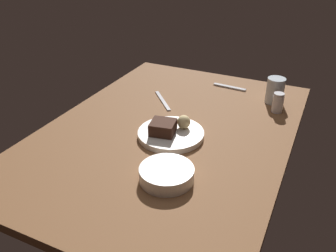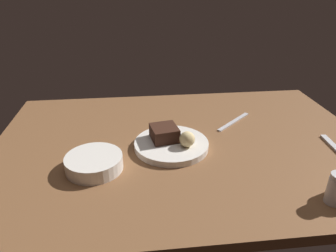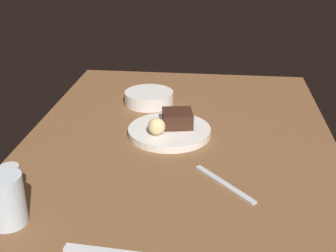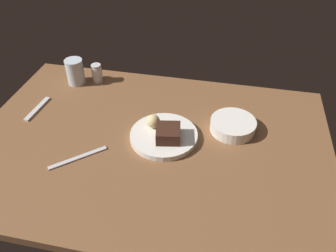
% 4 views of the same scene
% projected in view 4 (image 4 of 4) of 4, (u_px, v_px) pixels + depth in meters
% --- Properties ---
extents(dining_table, '(1.20, 0.84, 0.03)m').
position_uv_depth(dining_table, '(150.00, 145.00, 1.14)').
color(dining_table, brown).
rests_on(dining_table, ground).
extents(dessert_plate, '(0.23, 0.23, 0.02)m').
position_uv_depth(dessert_plate, '(164.00, 136.00, 1.13)').
color(dessert_plate, white).
rests_on(dessert_plate, dining_table).
extents(chocolate_cake_slice, '(0.09, 0.09, 0.04)m').
position_uv_depth(chocolate_cake_slice, '(168.00, 133.00, 1.10)').
color(chocolate_cake_slice, '#381E14').
rests_on(chocolate_cake_slice, dessert_plate).
extents(bread_roll, '(0.05, 0.05, 0.05)m').
position_uv_depth(bread_roll, '(153.00, 121.00, 1.14)').
color(bread_roll, '#DBC184').
rests_on(bread_roll, dessert_plate).
extents(salt_shaker, '(0.04, 0.04, 0.08)m').
position_uv_depth(salt_shaker, '(97.00, 73.00, 1.40)').
color(salt_shaker, silver).
rests_on(salt_shaker, dining_table).
extents(water_glass, '(0.07, 0.07, 0.11)m').
position_uv_depth(water_glass, '(75.00, 72.00, 1.38)').
color(water_glass, silver).
rests_on(water_glass, dining_table).
extents(side_bowl, '(0.16, 0.16, 0.04)m').
position_uv_depth(side_bowl, '(233.00, 125.00, 1.16)').
color(side_bowl, white).
rests_on(side_bowl, dining_table).
extents(dessert_spoon, '(0.03, 0.15, 0.01)m').
position_uv_depth(dessert_spoon, '(37.00, 109.00, 1.26)').
color(dessert_spoon, silver).
rests_on(dessert_spoon, dining_table).
extents(butter_knife, '(0.15, 0.14, 0.01)m').
position_uv_depth(butter_knife, '(78.00, 158.00, 1.06)').
color(butter_knife, silver).
rests_on(butter_knife, dining_table).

